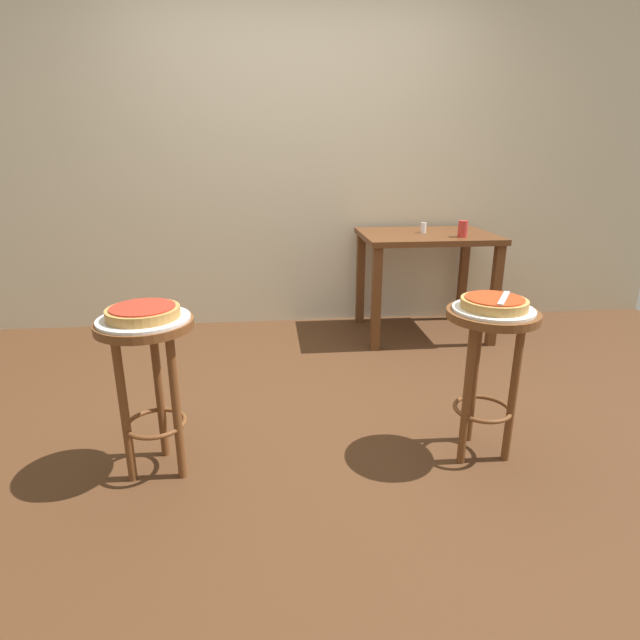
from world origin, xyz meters
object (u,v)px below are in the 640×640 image
pizza_foreground (494,303)px  pizza_middle (143,312)px  serving_plate_middle (144,319)px  stool_foreground (489,350)px  cup_near_edge (463,229)px  serving_plate_foreground (493,309)px  dining_table (426,251)px  stool_middle (149,362)px  condiment_shaker (423,228)px  pizza_server_knife (504,298)px

pizza_foreground → pizza_middle: 1.44m
serving_plate_middle → pizza_foreground: bearing=-0.8°
stool_foreground → pizza_foreground: size_ratio=2.51×
cup_near_edge → pizza_middle: bearing=-142.2°
serving_plate_foreground → pizza_middle: size_ratio=1.19×
pizza_foreground → dining_table: 1.66m
cup_near_edge → stool_middle: bearing=-142.2°
serving_plate_middle → cup_near_edge: (1.84, 1.43, 0.13)m
serving_plate_middle → condiment_shaker: bearing=45.2°
stool_middle → pizza_middle: pizza_middle is taller
condiment_shaker → stool_middle: bearing=-134.8°
serving_plate_foreground → pizza_foreground: bearing=-90.0°
condiment_shaker → serving_plate_middle: bearing=-134.8°
condiment_shaker → pizza_server_knife: condiment_shaker is taller
pizza_middle → pizza_foreground: bearing=-0.8°
dining_table → cup_near_edge: bearing=-45.5°
pizza_middle → stool_middle: bearing=0.0°
pizza_foreground → condiment_shaker: (0.19, 1.66, 0.08)m
stool_middle → pizza_middle: bearing=0.0°
pizza_foreground → pizza_server_knife: (0.03, -0.02, 0.03)m
condiment_shaker → pizza_server_knife: 1.69m
stool_foreground → cup_near_edge: bearing=74.3°
pizza_middle → dining_table: dining_table is taller
pizza_foreground → condiment_shaker: condiment_shaker is taller
serving_plate_foreground → stool_middle: size_ratio=0.49×
stool_foreground → cup_near_edge: size_ratio=6.18×
pizza_foreground → stool_middle: size_ratio=0.40×
stool_middle → serving_plate_middle: serving_plate_middle is taller
serving_plate_foreground → pizza_middle: bearing=179.2°
serving_plate_foreground → pizza_foreground: pizza_foreground is taller
pizza_foreground → stool_foreground: bearing=90.0°
stool_middle → condiment_shaker: 2.33m
stool_foreground → serving_plate_middle: 1.45m
serving_plate_foreground → pizza_foreground: (0.00, -0.00, 0.03)m
stool_foreground → pizza_middle: (-1.44, 0.02, 0.21)m
serving_plate_middle → condiment_shaker: 2.32m
serving_plate_foreground → pizza_foreground: size_ratio=1.24×
stool_middle → pizza_server_knife: pizza_server_knife is taller
cup_near_edge → condiment_shaker: 0.30m
condiment_shaker → cup_near_edge: bearing=-44.9°
stool_foreground → serving_plate_middle: serving_plate_middle is taller
serving_plate_middle → pizza_server_knife: pizza_server_knife is taller
pizza_server_knife → condiment_shaker: bearing=26.5°
stool_foreground → cup_near_edge: cup_near_edge is taller
stool_foreground → stool_middle: 1.44m
cup_near_edge → condiment_shaker: size_ratio=1.51×
serving_plate_foreground → serving_plate_middle: size_ratio=0.94×
stool_middle → pizza_server_knife: 1.49m
serving_plate_middle → pizza_middle: (0.00, 0.00, 0.03)m
serving_plate_middle → condiment_shaker: (1.63, 1.64, 0.11)m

